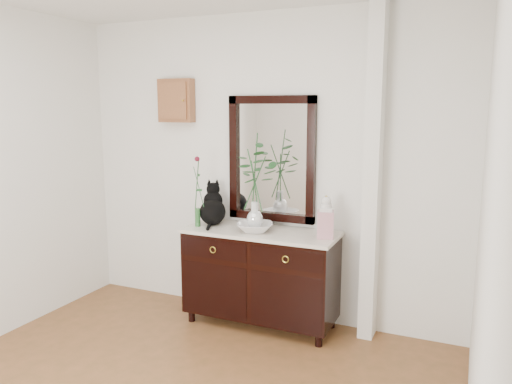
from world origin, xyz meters
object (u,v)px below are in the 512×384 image
at_px(cat, 213,203).
at_px(ginger_jar, 326,216).
at_px(lotus_bowl, 255,227).
at_px(sideboard, 261,273).

xyz_separation_m(cat, ginger_jar, (1.06, -0.04, -0.01)).
xyz_separation_m(cat, lotus_bowl, (0.46, -0.09, -0.15)).
distance_m(cat, lotus_bowl, 0.49).
bearing_deg(sideboard, cat, 175.16).
height_order(sideboard, ginger_jar, ginger_jar).
relative_size(cat, lotus_bowl, 1.24).
bearing_deg(ginger_jar, cat, 177.67).
height_order(lotus_bowl, ginger_jar, ginger_jar).
distance_m(cat, ginger_jar, 1.06).
xyz_separation_m(sideboard, lotus_bowl, (-0.03, -0.05, 0.41)).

